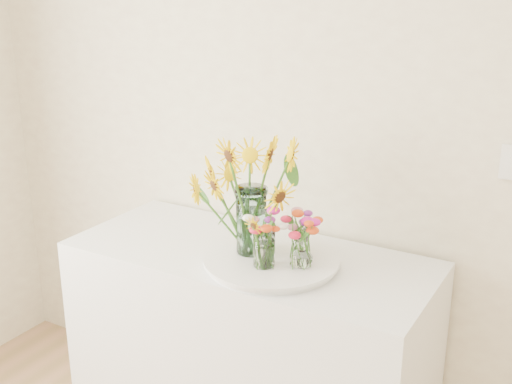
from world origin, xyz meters
TOP-DOWN VIEW (x-y plane):
  - counter at (-0.42, 1.93)m, footprint 1.40×0.60m
  - tray at (-0.29, 1.87)m, footprint 0.47×0.47m
  - mason_jar at (-0.38, 1.88)m, footprint 0.12×0.12m
  - sunflower_bouquet at (-0.38, 1.88)m, footprint 0.73×0.73m
  - small_vase_a at (-0.28, 1.80)m, footprint 0.09×0.09m
  - wildflower_posy_a at (-0.28, 1.80)m, footprint 0.19×0.19m
  - small_vase_b at (-0.17, 1.86)m, footprint 0.10×0.10m
  - wildflower_posy_b at (-0.17, 1.86)m, footprint 0.20×0.20m
  - small_vase_c at (-0.21, 1.94)m, footprint 0.07×0.07m
  - wildflower_posy_c at (-0.21, 1.94)m, footprint 0.19×0.19m

SIDE VIEW (x-z plane):
  - counter at x=-0.42m, z-range 0.00..0.90m
  - tray at x=-0.29m, z-range 0.90..0.92m
  - small_vase_c at x=-0.21m, z-range 0.93..1.03m
  - small_vase_b at x=-0.17m, z-range 0.93..1.04m
  - small_vase_a at x=-0.28m, z-range 0.93..1.06m
  - wildflower_posy_c at x=-0.21m, z-range 0.93..1.12m
  - wildflower_posy_b at x=-0.17m, z-range 0.93..1.13m
  - wildflower_posy_a at x=-0.28m, z-range 0.93..1.15m
  - mason_jar at x=-0.38m, z-range 0.93..1.18m
  - sunflower_bouquet at x=-0.38m, z-range 0.93..1.39m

